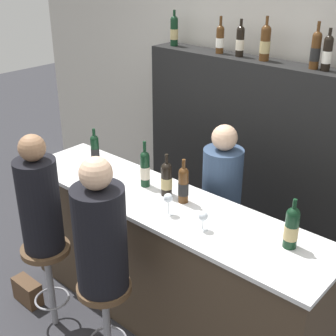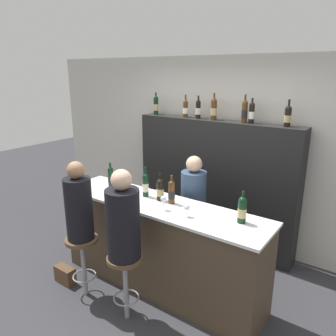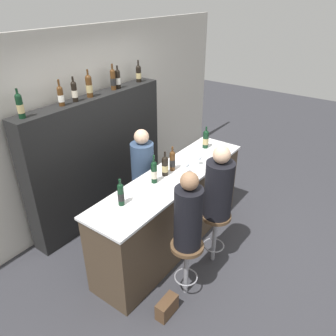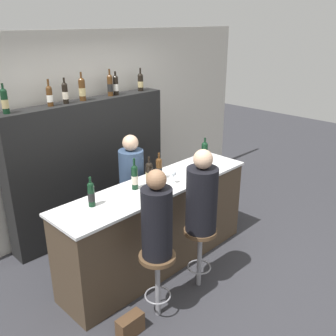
% 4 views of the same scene
% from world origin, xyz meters
% --- Properties ---
extents(ground_plane, '(16.00, 16.00, 0.00)m').
position_xyz_m(ground_plane, '(0.00, 0.00, 0.00)').
color(ground_plane, '#333338').
extents(wall_back, '(6.40, 0.05, 2.60)m').
position_xyz_m(wall_back, '(0.00, 1.77, 1.30)').
color(wall_back, beige).
rests_on(wall_back, ground_plane).
extents(bar_counter, '(2.47, 0.61, 1.03)m').
position_xyz_m(bar_counter, '(0.00, 0.29, 0.52)').
color(bar_counter, '#473828').
rests_on(bar_counter, ground_plane).
extents(back_bar_cabinet, '(2.30, 0.28, 1.78)m').
position_xyz_m(back_bar_cabinet, '(0.00, 1.54, 0.89)').
color(back_bar_cabinet, black).
rests_on(back_bar_cabinet, ground_plane).
extents(wine_bottle_counter_0, '(0.07, 0.07, 0.30)m').
position_xyz_m(wine_bottle_counter_0, '(-0.80, 0.37, 1.16)').
color(wine_bottle_counter_0, black).
rests_on(wine_bottle_counter_0, bar_counter).
extents(wine_bottle_counter_1, '(0.07, 0.07, 0.35)m').
position_xyz_m(wine_bottle_counter_1, '(-0.25, 0.37, 1.17)').
color(wine_bottle_counter_1, black).
rests_on(wine_bottle_counter_1, bar_counter).
extents(wine_bottle_counter_2, '(0.08, 0.08, 0.31)m').
position_xyz_m(wine_bottle_counter_2, '(-0.04, 0.37, 1.16)').
color(wine_bottle_counter_2, black).
rests_on(wine_bottle_counter_2, bar_counter).
extents(wine_bottle_counter_3, '(0.07, 0.07, 0.31)m').
position_xyz_m(wine_bottle_counter_3, '(0.11, 0.37, 1.16)').
color(wine_bottle_counter_3, '#4C2D14').
rests_on(wine_bottle_counter_3, bar_counter).
extents(wine_bottle_counter_4, '(0.08, 0.08, 0.31)m').
position_xyz_m(wine_bottle_counter_4, '(0.91, 0.37, 1.16)').
color(wine_bottle_counter_4, black).
rests_on(wine_bottle_counter_4, bar_counter).
extents(wine_bottle_backbar_0, '(0.07, 0.07, 0.32)m').
position_xyz_m(wine_bottle_backbar_0, '(-1.00, 1.54, 1.91)').
color(wine_bottle_backbar_0, black).
rests_on(wine_bottle_backbar_0, back_bar_cabinet).
extents(wine_bottle_backbar_1, '(0.07, 0.07, 0.31)m').
position_xyz_m(wine_bottle_backbar_1, '(-0.48, 1.54, 1.90)').
color(wine_bottle_backbar_1, '#4C2D14').
rests_on(wine_bottle_backbar_1, back_bar_cabinet).
extents(wine_bottle_backbar_2, '(0.07, 0.07, 0.30)m').
position_xyz_m(wine_bottle_backbar_2, '(-0.28, 1.54, 1.90)').
color(wine_bottle_backbar_2, black).
rests_on(wine_bottle_backbar_2, back_bar_cabinet).
extents(wine_bottle_backbar_3, '(0.08, 0.08, 0.35)m').
position_xyz_m(wine_bottle_backbar_3, '(-0.04, 1.54, 1.92)').
color(wine_bottle_backbar_3, '#4C2D14').
rests_on(wine_bottle_backbar_3, back_bar_cabinet).
extents(wine_bottle_backbar_4, '(0.07, 0.07, 0.34)m').
position_xyz_m(wine_bottle_backbar_4, '(0.38, 1.54, 1.92)').
color(wine_bottle_backbar_4, '#4C2D14').
rests_on(wine_bottle_backbar_4, back_bar_cabinet).
extents(wine_bottle_backbar_5, '(0.07, 0.07, 0.31)m').
position_xyz_m(wine_bottle_backbar_5, '(0.47, 1.54, 1.91)').
color(wine_bottle_backbar_5, black).
rests_on(wine_bottle_backbar_5, back_bar_cabinet).
extents(wine_bottle_backbar_6, '(0.08, 0.08, 0.31)m').
position_xyz_m(wine_bottle_backbar_6, '(0.91, 1.54, 1.90)').
color(wine_bottle_backbar_6, black).
rests_on(wine_bottle_backbar_6, back_bar_cabinet).
extents(wine_glass_0, '(0.07, 0.07, 0.15)m').
position_xyz_m(wine_glass_0, '(0.14, 0.18, 1.14)').
color(wine_glass_0, silver).
rests_on(wine_glass_0, bar_counter).
extents(wine_glass_1, '(0.06, 0.06, 0.13)m').
position_xyz_m(wine_glass_1, '(0.42, 0.18, 1.12)').
color(wine_glass_1, silver).
rests_on(wine_glass_1, bar_counter).
extents(bar_stool_left, '(0.35, 0.35, 0.69)m').
position_xyz_m(bar_stool_left, '(-0.58, -0.31, 0.53)').
color(bar_stool_left, gray).
rests_on(bar_stool_left, ground_plane).
extents(guest_seated_left, '(0.28, 0.28, 0.84)m').
position_xyz_m(guest_seated_left, '(-0.58, -0.31, 1.07)').
color(guest_seated_left, black).
rests_on(guest_seated_left, bar_stool_left).
extents(bar_stool_right, '(0.35, 0.35, 0.69)m').
position_xyz_m(bar_stool_right, '(0.04, -0.31, 0.53)').
color(bar_stool_right, gray).
rests_on(bar_stool_right, ground_plane).
extents(guest_seated_right, '(0.32, 0.32, 0.87)m').
position_xyz_m(guest_seated_right, '(0.04, -0.31, 1.07)').
color(guest_seated_right, black).
rests_on(guest_seated_right, bar_stool_right).
extents(bartender, '(0.30, 0.30, 1.45)m').
position_xyz_m(bartender, '(0.10, 0.84, 0.67)').
color(bartender, '#334766').
rests_on(bartender, ground_plane).
extents(handbag, '(0.26, 0.12, 0.20)m').
position_xyz_m(handbag, '(-0.94, -0.31, 0.10)').
color(handbag, '#513823').
rests_on(handbag, ground_plane).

